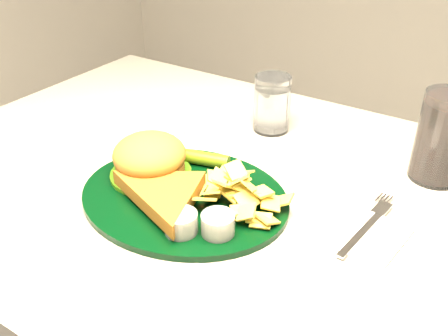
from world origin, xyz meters
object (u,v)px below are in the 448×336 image
Objects in this scene: water_glass at (272,104)px; dinner_plate at (183,180)px; cola_glass at (443,138)px; fork_napkin at (362,231)px.

dinner_plate is at bearing -89.37° from water_glass.
water_glass is 0.73× the size of cola_glass.
cola_glass reaches higher than dinner_plate.
water_glass is 0.32m from cola_glass.
dinner_plate reaches higher than fork_napkin.
cola_glass is at bearing 83.89° from fork_napkin.
dinner_plate is at bearing -137.90° from cola_glass.
water_glass is 0.35m from fork_napkin.
water_glass is (-0.00, 0.29, 0.02)m from dinner_plate.
fork_napkin is at bearing 9.83° from dinner_plate.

